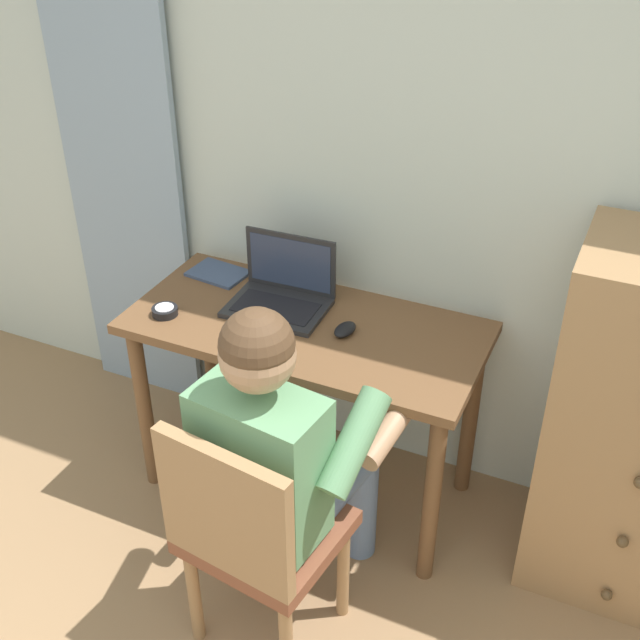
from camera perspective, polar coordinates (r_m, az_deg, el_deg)
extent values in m
cube|color=silver|center=(2.65, 10.81, 10.76)|extent=(4.80, 0.05, 2.50)
cube|color=#8EA3B7|center=(3.23, -14.08, 10.95)|extent=(0.53, 0.03, 2.14)
cube|color=brown|center=(2.72, -1.04, -0.57)|extent=(1.22, 0.58, 0.03)
cylinder|color=brown|center=(3.03, -12.45, -6.22)|extent=(0.06, 0.06, 0.71)
cylinder|color=brown|center=(2.64, 8.00, -12.61)|extent=(0.06, 0.06, 0.71)
cylinder|color=brown|center=(3.32, -7.92, -1.75)|extent=(0.06, 0.06, 0.71)
cylinder|color=brown|center=(2.98, 10.71, -6.74)|extent=(0.06, 0.06, 0.71)
sphere|color=brown|center=(2.82, 19.83, -18.01)|extent=(0.04, 0.04, 0.04)
sphere|color=brown|center=(2.64, 20.83, -14.62)|extent=(0.04, 0.04, 0.04)
sphere|color=brown|center=(2.48, 21.93, -10.75)|extent=(0.04, 0.04, 0.04)
cube|color=brown|center=(2.43, -3.80, -14.84)|extent=(0.47, 0.45, 0.05)
cube|color=#9E754C|center=(2.17, -6.86, -13.56)|extent=(0.42, 0.10, 0.42)
cylinder|color=#9E754C|center=(2.63, 1.67, -17.45)|extent=(0.04, 0.04, 0.40)
cylinder|color=#9E754C|center=(2.75, -4.62, -14.51)|extent=(0.04, 0.04, 0.40)
cylinder|color=#9E754C|center=(2.60, -9.00, -18.79)|extent=(0.04, 0.04, 0.40)
cylinder|color=#6B84AD|center=(2.49, 0.82, -11.80)|extent=(0.19, 0.41, 0.14)
cylinder|color=#6B84AD|center=(2.56, -2.67, -10.29)|extent=(0.19, 0.41, 0.14)
cylinder|color=#6B84AD|center=(2.78, 2.98, -12.78)|extent=(0.11, 0.11, 0.47)
cylinder|color=#6B84AD|center=(2.85, -0.23, -11.43)|extent=(0.11, 0.11, 0.47)
cube|color=#609366|center=(2.23, -4.27, -10.21)|extent=(0.38, 0.25, 0.46)
cylinder|color=#609366|center=(2.17, 2.46, -8.75)|extent=(0.13, 0.31, 0.25)
cylinder|color=#609366|center=(2.36, -6.85, -4.94)|extent=(0.13, 0.31, 0.25)
cylinder|color=tan|center=(2.37, 4.84, -7.93)|extent=(0.10, 0.28, 0.11)
cylinder|color=tan|center=(2.55, -3.94, -4.51)|extent=(0.10, 0.28, 0.11)
sphere|color=tan|center=(2.01, -4.51, -2.52)|extent=(0.20, 0.20, 0.20)
sphere|color=#513823|center=(2.00, -4.55, -1.82)|extent=(0.20, 0.20, 0.20)
cube|color=#232326|center=(2.78, -3.11, 0.85)|extent=(0.35, 0.25, 0.02)
cube|color=black|center=(2.77, -3.20, 0.93)|extent=(0.29, 0.16, 0.00)
cube|color=#232326|center=(2.82, -2.10, 4.14)|extent=(0.34, 0.02, 0.22)
cube|color=#2D3851|center=(2.82, -2.15, 4.09)|extent=(0.31, 0.01, 0.18)
ellipsoid|color=black|center=(2.65, 1.81, -0.68)|extent=(0.07, 0.11, 0.03)
cylinder|color=black|center=(2.80, -11.04, 0.62)|extent=(0.09, 0.09, 0.03)
cylinder|color=silver|center=(2.80, -11.08, 0.89)|extent=(0.06, 0.06, 0.00)
cube|color=#3D4C6B|center=(3.02, -7.30, 3.34)|extent=(0.23, 0.17, 0.01)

